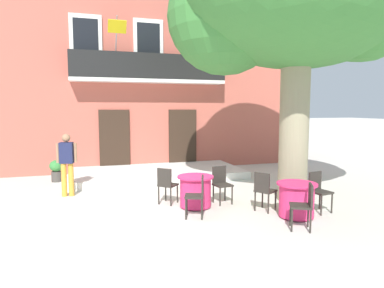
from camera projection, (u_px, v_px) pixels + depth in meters
ground_plane at (155, 208)px, 8.08m from camera, size 120.00×120.00×0.00m
building_facade at (140, 75)px, 14.55m from camera, size 13.00×5.09×7.50m
entrance_step_platform at (157, 173)px, 11.75m from camera, size 5.79×2.73×0.25m
plane_tree at (294, 2)px, 8.30m from camera, size 5.98×5.25×6.83m
cafe_table_near_tree at (297, 200)px, 7.36m from camera, size 0.86×0.86×0.76m
cafe_chair_near_tree_0 at (264, 189)px, 7.77m from camera, size 0.55×0.55×0.91m
cafe_chair_near_tree_1 at (305, 203)px, 6.60m from camera, size 0.54×0.54×0.91m
cafe_chair_near_tree_2 at (318, 189)px, 7.76m from camera, size 0.47×0.47×0.91m
cafe_table_middle at (195, 191)px, 8.11m from camera, size 0.86×0.86×0.76m
cafe_chair_middle_0 at (167, 183)px, 8.35m from camera, size 0.57×0.57×0.91m
cafe_chair_middle_1 at (198, 193)px, 7.35m from camera, size 0.51×0.51×0.91m
cafe_chair_middle_2 at (221, 182)px, 8.48m from camera, size 0.45×0.45×0.91m
ground_planter_left at (56, 169)px, 10.97m from camera, size 0.42×0.42×0.70m
pedestrian_near_entrance at (67, 161)px, 9.09m from camera, size 0.53×0.30×1.69m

